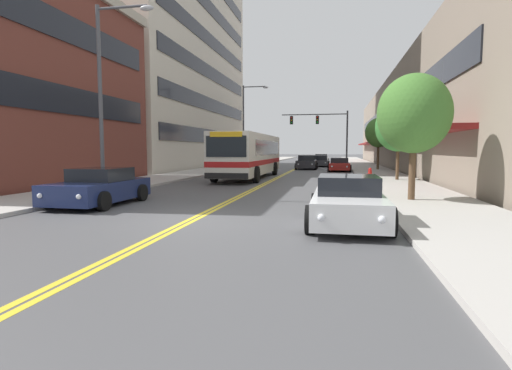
# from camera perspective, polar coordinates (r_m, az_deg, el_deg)

# --- Properties ---
(ground_plane) EXTENTS (240.00, 240.00, 0.00)m
(ground_plane) POSITION_cam_1_polar(r_m,az_deg,el_deg) (47.80, 6.45, 2.70)
(ground_plane) COLOR #4C4C4F
(sidewalk_left) EXTENTS (3.64, 106.00, 0.13)m
(sidewalk_left) POSITION_cam_1_polar(r_m,az_deg,el_deg) (48.94, -2.13, 2.86)
(sidewalk_left) COLOR #B2ADA5
(sidewalk_left) RESTS_ON ground_plane
(sidewalk_right) EXTENTS (3.64, 106.00, 0.13)m
(sidewalk_right) POSITION_cam_1_polar(r_m,az_deg,el_deg) (47.76, 15.25, 2.63)
(sidewalk_right) COLOR #B2ADA5
(sidewalk_right) RESTS_ON ground_plane
(centre_line) EXTENTS (0.34, 106.00, 0.01)m
(centre_line) POSITION_cam_1_polar(r_m,az_deg,el_deg) (47.80, 6.45, 2.70)
(centre_line) COLOR yellow
(centre_line) RESTS_ON ground_plane
(brick_storefront_left) EXTENTS (9.24, 15.84, 11.13)m
(brick_storefront_left) POSITION_cam_1_polar(r_m,az_deg,el_deg) (26.15, -32.70, 12.22)
(brick_storefront_left) COLOR brown
(brick_storefront_left) RESTS_ON ground_plane
(office_tower_left) EXTENTS (12.08, 29.96, 30.62)m
(office_tower_left) POSITION_cam_1_polar(r_m,az_deg,el_deg) (48.59, -13.62, 20.89)
(office_tower_left) COLOR beige
(office_tower_left) RESTS_ON ground_plane
(storefront_row_right) EXTENTS (9.10, 68.00, 9.72)m
(storefront_row_right) POSITION_cam_1_polar(r_m,az_deg,el_deg) (48.61, 22.59, 8.11)
(storefront_row_right) COLOR gray
(storefront_row_right) RESTS_ON ground_plane
(city_bus) EXTENTS (2.88, 12.22, 2.98)m
(city_bus) POSITION_cam_1_polar(r_m,az_deg,el_deg) (27.87, -0.90, 4.52)
(city_bus) COLOR silver
(city_bus) RESTS_ON ground_plane
(car_navy_parked_left_near) EXTENTS (2.19, 4.32, 1.31)m
(car_navy_parked_left_near) POSITION_cam_1_polar(r_m,az_deg,el_deg) (15.33, -21.47, -0.34)
(car_navy_parked_left_near) COLOR #19234C
(car_navy_parked_left_near) RESTS_ON ground_plane
(car_silver_parked_left_mid) EXTENTS (2.16, 4.37, 1.40)m
(car_silver_parked_left_mid) POSITION_cam_1_polar(r_m,az_deg,el_deg) (40.70, -0.50, 3.24)
(car_silver_parked_left_mid) COLOR #B7B7BC
(car_silver_parked_left_mid) RESTS_ON ground_plane
(car_white_parked_right_foreground) EXTENTS (2.03, 4.33, 1.29)m
(car_white_parked_right_foreground) POSITION_cam_1_polar(r_m,az_deg,el_deg) (10.70, 13.02, -2.39)
(car_white_parked_right_foreground) COLOR white
(car_white_parked_right_foreground) RESTS_ON ground_plane
(car_red_parked_right_mid) EXTENTS (2.07, 4.48, 1.22)m
(car_red_parked_right_mid) POSITION_cam_1_polar(r_m,az_deg,el_deg) (37.29, 11.81, 2.84)
(car_red_parked_right_mid) COLOR maroon
(car_red_parked_right_mid) RESTS_ON ground_plane
(car_champagne_moving_lead) EXTENTS (2.21, 4.42, 1.30)m
(car_champagne_moving_lead) POSITION_cam_1_polar(r_m,az_deg,el_deg) (58.88, 9.30, 3.70)
(car_champagne_moving_lead) COLOR beige
(car_champagne_moving_lead) RESTS_ON ground_plane
(car_dark_grey_moving_second) EXTENTS (2.19, 4.68, 1.30)m
(car_dark_grey_moving_second) POSITION_cam_1_polar(r_m,az_deg,el_deg) (47.31, 9.13, 3.37)
(car_dark_grey_moving_second) COLOR #38383D
(car_dark_grey_moving_second) RESTS_ON ground_plane
(car_charcoal_moving_third) EXTENTS (2.14, 4.25, 1.41)m
(car_charcoal_moving_third) POSITION_cam_1_polar(r_m,az_deg,el_deg) (40.51, 7.26, 3.18)
(car_charcoal_moving_third) COLOR #232328
(car_charcoal_moving_third) RESTS_ON ground_plane
(traffic_signal_mast) EXTENTS (7.27, 0.38, 6.19)m
(traffic_signal_mast) POSITION_cam_1_polar(r_m,az_deg,el_deg) (45.09, 9.63, 8.19)
(traffic_signal_mast) COLOR #47474C
(traffic_signal_mast) RESTS_ON ground_plane
(street_lamp_left_near) EXTENTS (2.45, 0.28, 7.60)m
(street_lamp_left_near) POSITION_cam_1_polar(r_m,az_deg,el_deg) (17.29, -20.39, 13.38)
(street_lamp_left_near) COLOR #47474C
(street_lamp_left_near) RESTS_ON ground_plane
(street_lamp_left_far) EXTENTS (2.67, 0.28, 8.43)m
(street_lamp_left_far) POSITION_cam_1_polar(r_m,az_deg,el_deg) (41.18, -1.30, 9.34)
(street_lamp_left_far) COLOR #47474C
(street_lamp_left_far) RESTS_ON ground_plane
(street_tree_right_near) EXTENTS (2.62, 2.62, 4.58)m
(street_tree_right_near) POSITION_cam_1_polar(r_m,az_deg,el_deg) (15.79, 21.65, 9.41)
(street_tree_right_near) COLOR brown
(street_tree_right_near) RESTS_ON sidewalk_right
(street_tree_right_mid) EXTENTS (2.77, 2.77, 4.76)m
(street_tree_right_mid) POSITION_cam_1_polar(r_m,az_deg,el_deg) (25.99, 19.70, 7.86)
(street_tree_right_mid) COLOR brown
(street_tree_right_mid) RESTS_ON sidewalk_right
(street_tree_right_far) EXTENTS (2.47, 2.47, 4.76)m
(street_tree_right_far) POSITION_cam_1_polar(r_m,az_deg,el_deg) (38.91, 17.12, 7.15)
(street_tree_right_far) COLOR brown
(street_tree_right_far) RESTS_ON sidewalk_right
(fire_hydrant) EXTENTS (0.29, 0.21, 0.78)m
(fire_hydrant) POSITION_cam_1_polar(r_m,az_deg,el_deg) (24.22, 15.96, 1.46)
(fire_hydrant) COLOR red
(fire_hydrant) RESTS_ON sidewalk_right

